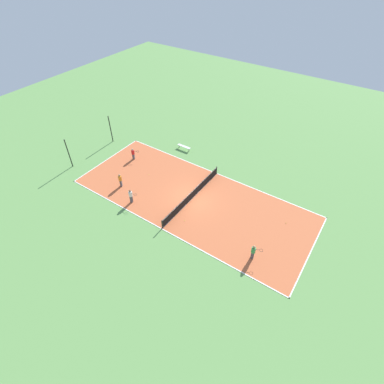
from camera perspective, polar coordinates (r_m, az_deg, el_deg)
ground_plane at (r=30.91m, az=0.00°, el=-1.24°), size 80.00×80.00×0.00m
court_surface at (r=30.90m, az=0.00°, el=-1.23°), size 10.12×24.70×0.02m
tennis_net at (r=30.54m, az=0.00°, el=-0.51°), size 9.92×0.10×1.01m
bench at (r=37.83m, az=-1.54°, el=8.63°), size 0.36×1.80×0.45m
player_center_orange at (r=32.69m, az=-13.51°, el=2.34°), size 0.50×0.50×1.58m
player_coach_red at (r=36.51m, az=-11.15°, el=7.25°), size 0.74×0.98×1.44m
player_far_white at (r=30.49m, az=-11.60°, el=-0.62°), size 0.46×0.97×1.62m
player_far_green at (r=25.75m, az=11.61°, el=-10.99°), size 0.62×0.99×1.60m
tennis_ball_midcourt at (r=29.81m, az=17.47°, el=-5.64°), size 0.07×0.07×0.07m
tennis_ball_left_sideline at (r=34.16m, az=-8.23°, el=3.31°), size 0.07×0.07×0.07m
tennis_ball_near_net at (r=29.17m, az=-3.14°, el=-4.45°), size 0.07×0.07×0.07m
tennis_ball_right_alley at (r=28.66m, az=-1.44°, el=-5.46°), size 0.07×0.07×0.07m
fence_post_back_left at (r=36.86m, az=-22.45°, el=6.82°), size 0.12×0.12×3.60m
fence_post_back_right at (r=40.02m, az=-15.25°, el=11.49°), size 0.12×0.12×3.60m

